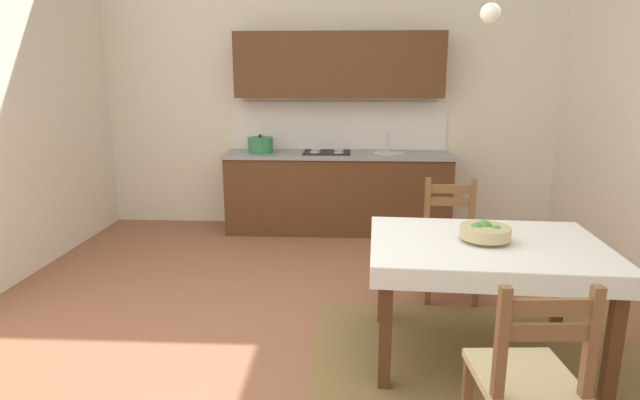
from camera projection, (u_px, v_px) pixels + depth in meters
ground_plane at (312, 364)px, 3.26m from camera, size 5.81×6.80×0.10m
wall_back at (330, 43)px, 5.83m from camera, size 5.81×0.12×4.20m
area_rug at (482, 362)px, 3.18m from camera, size 2.10×1.60×0.01m
kitchen_cabinetry at (338, 156)px, 5.79m from camera, size 2.51×0.63×2.20m
dining_table at (485, 261)px, 3.13m from camera, size 1.45×1.09×0.75m
dining_chair_kitchen_side at (450, 242)px, 4.11m from camera, size 0.44×0.44×0.93m
dining_chair_camera_side at (527, 379)px, 2.23m from camera, size 0.45×0.45×0.93m
fruit_bowl at (485, 232)px, 3.09m from camera, size 0.30×0.30×0.12m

